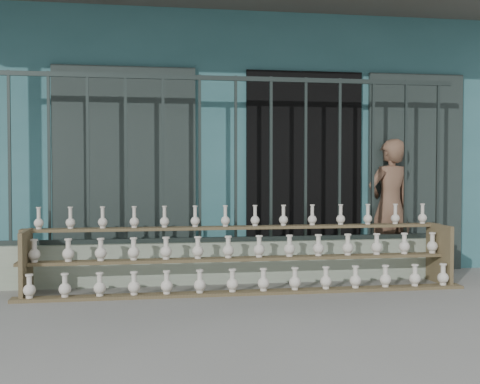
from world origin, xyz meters
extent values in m
plane|color=slate|center=(0.00, 0.00, 0.00)|extent=(60.00, 60.00, 0.00)
cube|color=#32656A|center=(0.00, 4.30, 1.60)|extent=(7.00, 5.00, 3.20)
cube|color=black|center=(0.90, 1.82, 1.20)|extent=(1.40, 0.12, 2.40)
cube|color=#1E2826|center=(-1.20, 1.78, 1.20)|extent=(1.60, 0.08, 2.40)
cube|color=#1E2826|center=(2.30, 1.78, 1.20)|extent=(1.20, 0.08, 2.40)
cube|color=#98A78F|center=(0.00, 1.30, 0.23)|extent=(5.00, 0.20, 0.45)
cube|color=#283330|center=(-2.35, 1.30, 1.35)|extent=(0.03, 0.03, 1.80)
cube|color=#283330|center=(-1.96, 1.30, 1.35)|extent=(0.03, 0.03, 1.80)
cube|color=#283330|center=(-1.57, 1.30, 1.35)|extent=(0.03, 0.03, 1.80)
cube|color=#283330|center=(-1.18, 1.30, 1.35)|extent=(0.03, 0.03, 1.80)
cube|color=#283330|center=(-0.78, 1.30, 1.35)|extent=(0.03, 0.03, 1.80)
cube|color=#283330|center=(-0.39, 1.30, 1.35)|extent=(0.03, 0.03, 1.80)
cube|color=#283330|center=(0.00, 1.30, 1.35)|extent=(0.03, 0.03, 1.80)
cube|color=#283330|center=(0.39, 1.30, 1.35)|extent=(0.03, 0.03, 1.80)
cube|color=#283330|center=(0.78, 1.30, 1.35)|extent=(0.03, 0.03, 1.80)
cube|color=#283330|center=(1.17, 1.30, 1.35)|extent=(0.03, 0.03, 1.80)
cube|color=#283330|center=(1.57, 1.30, 1.35)|extent=(0.03, 0.03, 1.80)
cube|color=#283330|center=(1.96, 1.30, 1.35)|extent=(0.03, 0.03, 1.80)
cube|color=#283330|center=(2.35, 1.30, 1.35)|extent=(0.03, 0.03, 1.80)
cube|color=#283330|center=(0.00, 1.30, 2.22)|extent=(5.00, 0.04, 0.05)
cube|color=#283330|center=(0.00, 1.30, 0.47)|extent=(5.00, 0.04, 0.05)
cube|color=brown|center=(0.02, 0.65, 0.01)|extent=(4.50, 0.18, 0.03)
cube|color=brown|center=(0.02, 0.90, 0.32)|extent=(4.50, 0.18, 0.03)
cube|color=brown|center=(0.02, 1.15, 0.61)|extent=(4.50, 0.18, 0.03)
cube|color=brown|center=(-2.13, 0.90, 0.32)|extent=(0.04, 0.55, 0.64)
cube|color=brown|center=(2.17, 0.90, 0.32)|extent=(0.04, 0.55, 0.64)
imported|color=brown|center=(1.92, 1.64, 0.80)|extent=(0.66, 0.51, 1.60)
camera|label=1|loc=(-0.98, -5.17, 1.22)|focal=45.00mm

